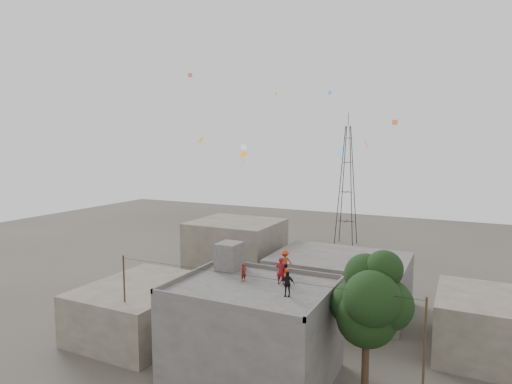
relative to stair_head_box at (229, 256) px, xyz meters
The scene contains 18 objects.
ground 8.21m from the stair_head_box, 39.09° to the right, with size 140.00×140.00×0.00m, color #3F3B34.
main_building 5.78m from the stair_head_box, 39.09° to the right, with size 10.00×8.00×6.10m.
parapet 4.21m from the stair_head_box, 39.09° to the right, with size 10.00×8.00×0.30m.
stair_head_box is the anchor object (origin of this frame).
neighbor_west 9.34m from the stair_head_box, behind, with size 8.00×10.00×4.00m, color #5B5548.
neighbor_north 13.35m from the stair_head_box, 65.48° to the left, with size 12.00×9.00×5.00m, color #504D4B.
neighbor_northwest 15.45m from the stair_head_box, 116.91° to the left, with size 9.00×8.00×7.00m, color #5B5548.
neighbor_east 19.35m from the stair_head_box, 23.28° to the left, with size 7.00×8.00×4.40m, color #5B5548.
tree 10.80m from the stair_head_box, 10.74° to the right, with size 4.90×4.60×9.10m.
utility_line 6.26m from the stair_head_box, 46.14° to the right, with size 20.12×0.62×7.40m.
transmission_tower 37.46m from the stair_head_box, 91.23° to the left, with size 2.97×2.97×20.01m.
person_red_adult 4.84m from the stair_head_box, 16.41° to the right, with size 0.65×0.42×1.77m, color maroon.
person_orange_child 5.39m from the stair_head_box, 16.72° to the right, with size 0.59×0.38×1.20m, color red.
person_dark_child 4.79m from the stair_head_box, ahead, with size 0.58×0.45×1.20m, color black.
person_dark_adult 6.74m from the stair_head_box, 29.40° to the right, with size 0.90×0.38×1.54m, color black.
person_orange_adult 4.12m from the stair_head_box, 11.22° to the left, with size 1.11×0.64×1.72m, color #B43714.
person_red_child 2.97m from the stair_head_box, 41.52° to the right, with size 0.44×0.29×1.21m, color maroon.
kites 10.45m from the stair_head_box, 54.99° to the left, with size 16.91×16.80×7.92m.
Camera 1 is at (11.94, -23.91, 15.16)m, focal length 30.00 mm.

